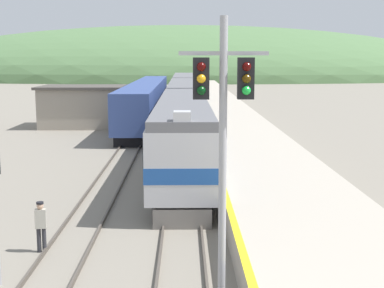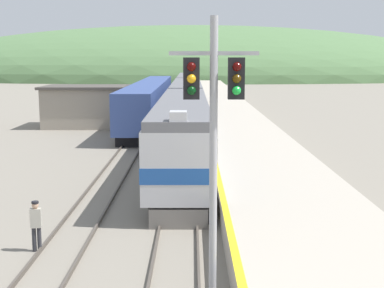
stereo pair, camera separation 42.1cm
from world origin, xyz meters
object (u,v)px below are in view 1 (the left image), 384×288
carriage_second (184,101)px  siding_train (147,100)px  carriage_third (184,88)px  signal_mast_main (223,121)px  track_worker (41,224)px  express_train_lead_car (183,133)px

carriage_second → siding_train: (-3.84, 3.76, -0.21)m
carriage_third → siding_train: carriage_third is taller
siding_train → signal_mast_main: size_ratio=4.98×
track_worker → siding_train: bearing=88.7°
carriage_third → signal_mast_main: size_ratio=2.80×
express_train_lead_car → carriage_third: (0.00, 43.97, -0.01)m
express_train_lead_car → carriage_second: 22.28m
express_train_lead_car → carriage_third: express_train_lead_car is taller
carriage_third → siding_train: size_ratio=0.56×
carriage_third → track_worker: size_ratio=12.02×
track_worker → signal_mast_main: bearing=-34.8°
express_train_lead_car → track_worker: 13.68m
signal_mast_main → track_worker: 8.00m
carriage_third → track_worker: bearing=-94.7°
express_train_lead_car → signal_mast_main: 17.01m
siding_train → signal_mast_main: (4.89, -42.82, 2.86)m
carriage_second → track_worker: (-4.69, -35.07, -1.24)m
signal_mast_main → track_worker: (-5.74, 3.99, -3.89)m
carriage_third → siding_train: bearing=-102.1°
carriage_second → track_worker: 35.41m
express_train_lead_car → siding_train: 26.32m
siding_train → track_worker: bearing=-91.3°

